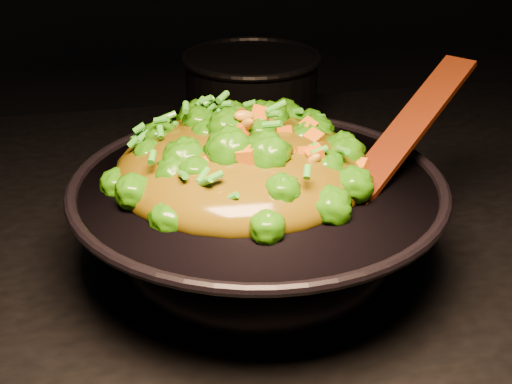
{
  "coord_description": "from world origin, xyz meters",
  "views": [
    {
      "loc": [
        -0.17,
        -0.79,
        1.36
      ],
      "look_at": [
        -0.02,
        -0.11,
        1.0
      ],
      "focal_mm": 50.0,
      "sensor_mm": 36.0,
      "label": 1
    }
  ],
  "objects": [
    {
      "name": "back_pot",
      "position": [
        0.06,
        0.32,
        0.96
      ],
      "size": [
        0.25,
        0.25,
        0.13
      ],
      "primitive_type": "cylinder",
      "rotation": [
        0.0,
        0.0,
        -0.15
      ],
      "color": "black",
      "rests_on": "stovetop"
    },
    {
      "name": "wok",
      "position": [
        -0.02,
        -0.12,
        0.96
      ],
      "size": [
        0.49,
        0.49,
        0.11
      ],
      "primitive_type": null,
      "rotation": [
        0.0,
        0.0,
        -0.26
      ],
      "color": "black",
      "rests_on": "stovetop"
    },
    {
      "name": "stir_fry",
      "position": [
        -0.04,
        -0.09,
        1.06
      ],
      "size": [
        0.35,
        0.35,
        0.1
      ],
      "primitive_type": null,
      "rotation": [
        0.0,
        0.0,
        0.27
      ],
      "color": "#287208",
      "rests_on": "wok"
    },
    {
      "name": "spatula",
      "position": [
        0.15,
        -0.1,
        1.05
      ],
      "size": [
        0.22,
        0.18,
        0.1
      ],
      "primitive_type": "cube",
      "rotation": [
        0.0,
        -0.38,
        0.68
      ],
      "color": "#340F06",
      "rests_on": "wok"
    }
  ]
}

